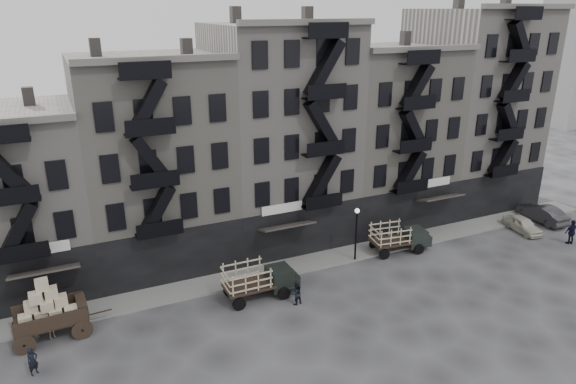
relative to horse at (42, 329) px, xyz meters
name	(u,v)px	position (x,y,z in m)	size (l,w,h in m)	color
ground	(338,285)	(18.50, -1.73, -0.77)	(140.00, 140.00, 0.00)	#38383A
sidewalk	(313,261)	(18.50, 2.02, -0.69)	(55.00, 2.50, 0.15)	slate
building_west	(3,202)	(-1.50, 8.10, 5.23)	(10.00, 11.35, 13.20)	gray
building_midwest	(154,162)	(8.50, 8.09, 6.73)	(10.00, 11.35, 16.20)	gray
building_center	(279,135)	(18.50, 8.09, 7.73)	(10.00, 11.35, 18.20)	gray
building_mideast	(383,135)	(28.50, 8.09, 6.73)	(10.00, 11.35, 16.20)	gray
building_east	(472,109)	(38.50, 8.09, 8.23)	(10.00, 11.35, 19.20)	gray
lamp_post	(356,227)	(21.50, 0.87, 2.02)	(0.36, 0.36, 4.28)	black
horse	(42,329)	(0.00, 0.00, 0.00)	(0.83, 1.82, 1.54)	beige
wagon	(46,306)	(0.38, 0.19, 1.27)	(4.33, 2.49, 3.57)	black
stake_truck_west	(259,278)	(13.03, -0.84, 0.66)	(5.01, 2.10, 2.50)	black
stake_truck_east	(399,235)	(25.48, 0.85, 0.59)	(4.94, 2.50, 2.38)	black
car_east	(523,224)	(37.41, -0.47, -0.12)	(1.52, 3.78, 1.29)	beige
car_far	(542,213)	(40.75, 0.40, 0.00)	(1.63, 4.69, 1.54)	#2A292C
pedestrian_west	(33,361)	(-0.49, -2.99, 0.02)	(0.58, 0.38, 1.58)	black
pedestrian_mid	(296,293)	(14.87, -2.65, 0.03)	(0.78, 0.61, 1.60)	black
policeman	(572,232)	(38.99, -3.89, 0.27)	(1.21, 0.50, 2.07)	black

